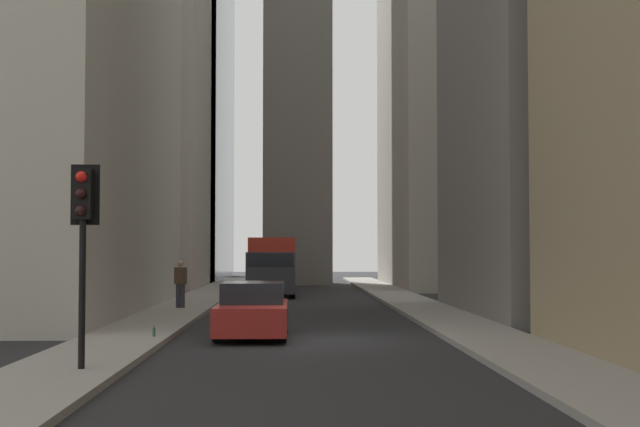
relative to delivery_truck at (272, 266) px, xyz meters
name	(u,v)px	position (x,y,z in m)	size (l,w,h in m)	color
ground_plane	(308,341)	(-21.01, -1.40, -1.46)	(135.00, 135.00, 0.00)	#262628
sidewalk_right	(125,338)	(-21.01, 3.10, -1.39)	(90.00, 2.20, 0.14)	gray
sidewalk_left	(488,337)	(-21.01, -5.90, -1.39)	(90.00, 2.20, 0.14)	gray
building_left_far	(470,18)	(10.46, -12.00, 15.17)	(16.86, 10.50, 33.24)	#A8A091
building_right_far	(122,23)	(9.03, 9.20, 14.32)	(13.21, 10.00, 31.57)	#B7B2A5
church_spire	(298,10)	(14.56, -1.30, 16.74)	(4.88, 4.88, 34.87)	gray
delivery_truck	(272,266)	(0.00, 0.00, 0.00)	(6.46, 2.25, 2.84)	red
sedan_red	(253,311)	(-20.09, 0.00, -0.80)	(4.30, 1.78, 1.42)	maroon
traffic_light_foreground	(83,218)	(-27.01, 2.72, 1.37)	(0.43, 0.52, 3.66)	black
pedestrian	(181,282)	(-10.74, 3.08, -0.37)	(0.26, 0.44, 1.73)	#33333D
discarded_bottle	(154,332)	(-21.23, 2.36, -1.21)	(0.07, 0.07, 0.27)	#236033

